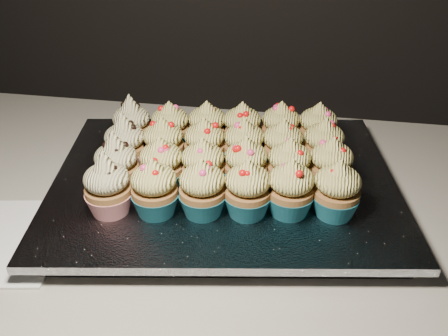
% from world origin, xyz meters
% --- Properties ---
extents(worktop, '(2.44, 0.64, 0.04)m').
position_xyz_m(worktop, '(0.00, 1.70, 0.88)').
color(worktop, beige).
rests_on(worktop, cabinet).
extents(baking_tray, '(0.52, 0.43, 0.02)m').
position_xyz_m(baking_tray, '(-0.05, 1.69, 0.91)').
color(baking_tray, black).
rests_on(baking_tray, worktop).
extents(foil_lining, '(0.57, 0.47, 0.01)m').
position_xyz_m(foil_lining, '(-0.05, 1.69, 0.93)').
color(foil_lining, silver).
rests_on(foil_lining, baking_tray).
extents(cupcake_0, '(0.06, 0.06, 0.10)m').
position_xyz_m(cupcake_0, '(-0.19, 1.58, 0.97)').
color(cupcake_0, red).
rests_on(cupcake_0, foil_lining).
extents(cupcake_1, '(0.06, 0.06, 0.08)m').
position_xyz_m(cupcake_1, '(-0.12, 1.59, 0.97)').
color(cupcake_1, '#1A6A7B').
rests_on(cupcake_1, foil_lining).
extents(cupcake_2, '(0.06, 0.06, 0.08)m').
position_xyz_m(cupcake_2, '(-0.06, 1.60, 0.97)').
color(cupcake_2, '#1A6A7B').
rests_on(cupcake_2, foil_lining).
extents(cupcake_3, '(0.06, 0.06, 0.08)m').
position_xyz_m(cupcake_3, '(-0.00, 1.61, 0.97)').
color(cupcake_3, '#1A6A7B').
rests_on(cupcake_3, foil_lining).
extents(cupcake_4, '(0.06, 0.06, 0.08)m').
position_xyz_m(cupcake_4, '(0.05, 1.62, 0.97)').
color(cupcake_4, '#1A6A7B').
rests_on(cupcake_4, foil_lining).
extents(cupcake_5, '(0.06, 0.06, 0.08)m').
position_xyz_m(cupcake_5, '(0.11, 1.62, 0.97)').
color(cupcake_5, '#1A6A7B').
rests_on(cupcake_5, foil_lining).
extents(cupcake_6, '(0.06, 0.06, 0.10)m').
position_xyz_m(cupcake_6, '(-0.19, 1.63, 0.97)').
color(cupcake_6, red).
rests_on(cupcake_6, foil_lining).
extents(cupcake_7, '(0.06, 0.06, 0.08)m').
position_xyz_m(cupcake_7, '(-0.13, 1.65, 0.97)').
color(cupcake_7, '#1A6A7B').
rests_on(cupcake_7, foil_lining).
extents(cupcake_8, '(0.06, 0.06, 0.08)m').
position_xyz_m(cupcake_8, '(-0.07, 1.65, 0.97)').
color(cupcake_8, '#1A6A7B').
rests_on(cupcake_8, foil_lining).
extents(cupcake_9, '(0.06, 0.06, 0.08)m').
position_xyz_m(cupcake_9, '(-0.01, 1.67, 0.97)').
color(cupcake_9, '#1A6A7B').
rests_on(cupcake_9, foil_lining).
extents(cupcake_10, '(0.06, 0.06, 0.08)m').
position_xyz_m(cupcake_10, '(0.05, 1.67, 0.97)').
color(cupcake_10, '#1A6A7B').
rests_on(cupcake_10, foil_lining).
extents(cupcake_11, '(0.06, 0.06, 0.08)m').
position_xyz_m(cupcake_11, '(0.10, 1.69, 0.97)').
color(cupcake_11, '#1A6A7B').
rests_on(cupcake_11, foil_lining).
extents(cupcake_12, '(0.06, 0.06, 0.10)m').
position_xyz_m(cupcake_12, '(-0.20, 1.69, 0.97)').
color(cupcake_12, red).
rests_on(cupcake_12, foil_lining).
extents(cupcake_13, '(0.06, 0.06, 0.08)m').
position_xyz_m(cupcake_13, '(-0.15, 1.71, 0.97)').
color(cupcake_13, '#1A6A7B').
rests_on(cupcake_13, foil_lining).
extents(cupcake_14, '(0.06, 0.06, 0.08)m').
position_xyz_m(cupcake_14, '(-0.08, 1.72, 0.97)').
color(cupcake_14, '#1A6A7B').
rests_on(cupcake_14, foil_lining).
extents(cupcake_15, '(0.06, 0.06, 0.08)m').
position_xyz_m(cupcake_15, '(-0.02, 1.72, 0.97)').
color(cupcake_15, '#1A6A7B').
rests_on(cupcake_15, foil_lining).
extents(cupcake_16, '(0.06, 0.06, 0.08)m').
position_xyz_m(cupcake_16, '(0.03, 1.73, 0.97)').
color(cupcake_16, '#1A6A7B').
rests_on(cupcake_16, foil_lining).
extents(cupcake_17, '(0.06, 0.06, 0.08)m').
position_xyz_m(cupcake_17, '(0.09, 1.74, 0.97)').
color(cupcake_17, '#1A6A7B').
rests_on(cupcake_17, foil_lining).
extents(cupcake_18, '(0.06, 0.06, 0.10)m').
position_xyz_m(cupcake_18, '(-0.21, 1.76, 0.97)').
color(cupcake_18, red).
rests_on(cupcake_18, foil_lining).
extents(cupcake_19, '(0.06, 0.06, 0.08)m').
position_xyz_m(cupcake_19, '(-0.15, 1.76, 0.97)').
color(cupcake_19, '#1A6A7B').
rests_on(cupcake_19, foil_lining).
extents(cupcake_20, '(0.06, 0.06, 0.08)m').
position_xyz_m(cupcake_20, '(-0.09, 1.77, 0.97)').
color(cupcake_20, '#1A6A7B').
rests_on(cupcake_20, foil_lining).
extents(cupcake_21, '(0.06, 0.06, 0.08)m').
position_xyz_m(cupcake_21, '(-0.04, 1.78, 0.97)').
color(cupcake_21, '#1A6A7B').
rests_on(cupcake_21, foil_lining).
extents(cupcake_22, '(0.06, 0.06, 0.08)m').
position_xyz_m(cupcake_22, '(0.03, 1.79, 0.97)').
color(cupcake_22, '#1A6A7B').
rests_on(cupcake_22, foil_lining).
extents(cupcake_23, '(0.06, 0.06, 0.08)m').
position_xyz_m(cupcake_23, '(0.08, 1.80, 0.97)').
color(cupcake_23, '#1A6A7B').
rests_on(cupcake_23, foil_lining).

